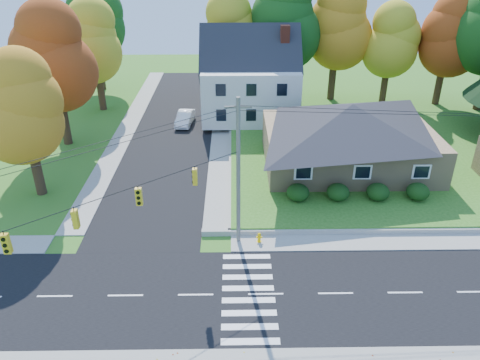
{
  "coord_description": "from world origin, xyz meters",
  "views": [
    {
      "loc": [
        -1.78,
        -20.52,
        18.24
      ],
      "look_at": [
        -1.35,
        8.0,
        3.17
      ],
      "focal_mm": 35.0,
      "sensor_mm": 36.0,
      "label": 1
    }
  ],
  "objects": [
    {
      "name": "ranch_house",
      "position": [
        8.0,
        16.0,
        3.27
      ],
      "size": [
        14.6,
        10.6,
        5.4
      ],
      "color": "tan",
      "rests_on": "lawn"
    },
    {
      "name": "tree_lot_1",
      "position": [
        4.0,
        33.0,
        9.61
      ],
      "size": [
        7.84,
        7.84,
        14.6
      ],
      "color": "#3F2A19",
      "rests_on": "lawn"
    },
    {
      "name": "tree_west_0",
      "position": [
        -17.0,
        12.0,
        7.15
      ],
      "size": [
        6.16,
        6.16,
        11.47
      ],
      "color": "#3F2A19",
      "rests_on": "ground"
    },
    {
      "name": "ground",
      "position": [
        0.0,
        0.0,
        0.0
      ],
      "size": [
        120.0,
        120.0,
        0.0
      ],
      "primitive_type": "plane",
      "color": "#3D7923"
    },
    {
      "name": "traffic_infrastructure",
      "position": [
        -0.15,
        1.35,
        5.15
      ],
      "size": [
        38.1,
        10.66,
        10.0
      ],
      "color": "#666059",
      "rests_on": "ground"
    },
    {
      "name": "road_main",
      "position": [
        0.0,
        0.0,
        0.01
      ],
      "size": [
        90.0,
        8.0,
        0.02
      ],
      "primitive_type": "cube",
      "color": "black",
      "rests_on": "ground"
    },
    {
      "name": "tree_lot_2",
      "position": [
        10.0,
        34.0,
        8.96
      ],
      "size": [
        7.28,
        7.28,
        13.56
      ],
      "color": "#3F2A19",
      "rests_on": "lawn"
    },
    {
      "name": "tree_lot_3",
      "position": [
        16.0,
        33.0,
        7.65
      ],
      "size": [
        6.16,
        6.16,
        11.47
      ],
      "color": "#3F2A19",
      "rests_on": "lawn"
    },
    {
      "name": "colonial_house",
      "position": [
        0.04,
        28.0,
        4.58
      ],
      "size": [
        10.4,
        8.4,
        9.6
      ],
      "color": "silver",
      "rests_on": "lawn"
    },
    {
      "name": "tree_lot_0",
      "position": [
        -2.0,
        34.0,
        8.31
      ],
      "size": [
        6.72,
        6.72,
        12.51
      ],
      "color": "#3F2A19",
      "rests_on": "lawn"
    },
    {
      "name": "hedge_row",
      "position": [
        7.5,
        9.8,
        1.14
      ],
      "size": [
        10.7,
        1.7,
        1.27
      ],
      "color": "#163A10",
      "rests_on": "lawn"
    },
    {
      "name": "tree_west_3",
      "position": [
        -19.0,
        40.0,
        9.11
      ],
      "size": [
        7.84,
        7.84,
        14.6
      ],
      "color": "#3F2A19",
      "rests_on": "ground"
    },
    {
      "name": "tree_west_1",
      "position": [
        -18.0,
        22.0,
        8.46
      ],
      "size": [
        7.28,
        7.28,
        13.56
      ],
      "color": "#3F2A19",
      "rests_on": "ground"
    },
    {
      "name": "sidewalk_north",
      "position": [
        0.0,
        5.0,
        0.04
      ],
      "size": [
        90.0,
        2.0,
        0.08
      ],
      "primitive_type": "cube",
      "color": "#9C9A90",
      "rests_on": "ground"
    },
    {
      "name": "white_car",
      "position": [
        -6.99,
        26.94,
        0.73
      ],
      "size": [
        1.91,
        4.42,
        1.41
      ],
      "primitive_type": "imported",
      "rotation": [
        0.0,
        0.0,
        -0.1
      ],
      "color": "white",
      "rests_on": "road_cross"
    },
    {
      "name": "tree_lot_4",
      "position": [
        22.0,
        32.0,
        8.31
      ],
      "size": [
        6.72,
        6.72,
        12.51
      ],
      "color": "#3F2A19",
      "rests_on": "lawn"
    },
    {
      "name": "road_cross",
      "position": [
        -8.0,
        26.0,
        0.01
      ],
      "size": [
        8.0,
        44.0,
        0.02
      ],
      "primitive_type": "cube",
      "color": "black",
      "rests_on": "ground"
    },
    {
      "name": "lawn",
      "position": [
        13.0,
        21.0,
        0.25
      ],
      "size": [
        30.0,
        30.0,
        0.5
      ],
      "primitive_type": "cube",
      "color": "#3D7923",
      "rests_on": "ground"
    },
    {
      "name": "fire_hydrant",
      "position": [
        -0.13,
        5.08,
        0.35
      ],
      "size": [
        0.42,
        0.33,
        0.74
      ],
      "color": "#FFC500",
      "rests_on": "ground"
    },
    {
      "name": "tree_west_2",
      "position": [
        -17.0,
        32.0,
        7.81
      ],
      "size": [
        6.72,
        6.72,
        12.51
      ],
      "color": "#3F2A19",
      "rests_on": "ground"
    }
  ]
}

